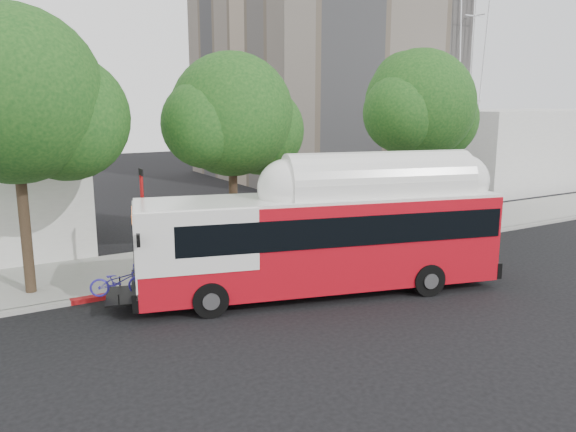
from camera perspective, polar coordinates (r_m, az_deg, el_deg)
name	(u,v)px	position (r m, az deg, el deg)	size (l,w,h in m)	color
ground	(335,297)	(19.60, 4.80, -8.25)	(120.00, 120.00, 0.00)	black
sidewalk	(250,253)	(24.91, -3.85, -3.74)	(60.00, 5.00, 0.15)	gray
curb_strip	(279,267)	(22.70, -0.89, -5.23)	(60.00, 0.30, 0.15)	gray
red_curb_segment	(210,279)	(21.45, -7.93, -6.33)	(10.00, 0.32, 0.16)	#9E1114
street_tree_left	(29,102)	(20.70, -24.82, 10.45)	(6.67, 5.80, 9.74)	#2D2116
street_tree_mid	(240,120)	(23.40, -4.87, 9.73)	(5.75, 5.00, 8.62)	#2D2116
street_tree_right	(425,109)	(29.02, 13.77, 10.47)	(6.21, 5.40, 9.18)	#2D2116
horizon_block	(518,146)	(51.31, 22.35, 6.59)	(20.00, 12.00, 6.00)	silver
transit_bus	(324,242)	(19.52, 3.63, -2.63)	(13.54, 5.83, 3.96)	red
signal_pole	(144,228)	(20.60, -14.44, -1.15)	(0.12, 0.41, 4.34)	#A41113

